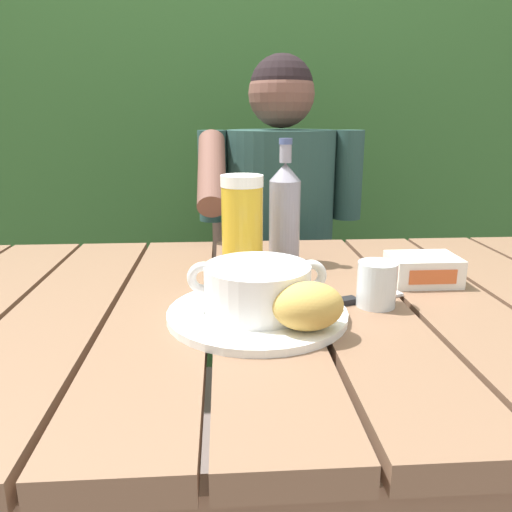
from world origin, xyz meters
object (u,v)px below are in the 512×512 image
at_px(bread_roll, 308,306).
at_px(person_eating, 280,233).
at_px(soup_bowl, 257,287).
at_px(beer_glass, 242,223).
at_px(chair_near_diner, 274,288).
at_px(butter_tub, 423,269).
at_px(serving_plate, 257,313).
at_px(table_knife, 354,300).
at_px(water_glass_small, 377,284).
at_px(beer_bottle, 285,211).

bearing_deg(bread_roll, person_eating, 86.09).
height_order(soup_bowl, beer_glass, beer_glass).
bearing_deg(beer_glass, chair_near_diner, 78.67).
height_order(bread_roll, butter_tub, bread_roll).
xyz_separation_m(serving_plate, table_knife, (0.16, 0.05, -0.00)).
bearing_deg(water_glass_small, beer_bottle, 114.12).
xyz_separation_m(serving_plate, beer_glass, (-0.01, 0.25, 0.09)).
relative_size(water_glass_small, butter_tub, 0.60).
bearing_deg(serving_plate, person_eating, 80.64).
bearing_deg(person_eating, water_glass_small, -83.68).
height_order(beer_glass, water_glass_small, beer_glass).
height_order(water_glass_small, butter_tub, water_glass_small).
xyz_separation_m(bread_roll, butter_tub, (0.25, 0.22, -0.02)).
distance_m(serving_plate, table_knife, 0.17).
xyz_separation_m(person_eating, bread_roll, (-0.05, -0.80, 0.08)).
relative_size(person_eating, butter_tub, 10.00).
distance_m(beer_glass, water_glass_small, 0.30).
bearing_deg(butter_tub, soup_bowl, -155.50).
bearing_deg(serving_plate, beer_bottle, 75.45).
relative_size(bread_roll, water_glass_small, 1.46).
bearing_deg(chair_near_diner, butter_tub, -75.95).
bearing_deg(beer_glass, person_eating, 74.52).
height_order(person_eating, butter_tub, person_eating).
xyz_separation_m(bread_roll, table_knife, (0.10, 0.13, -0.04)).
height_order(soup_bowl, butter_tub, soup_bowl).
bearing_deg(person_eating, butter_tub, -71.23).
distance_m(beer_glass, beer_bottle, 0.10).
bearing_deg(beer_bottle, soup_bowl, -104.55).
relative_size(chair_near_diner, table_knife, 6.09).
bearing_deg(butter_tub, serving_plate, -155.50).
relative_size(chair_near_diner, beer_glass, 4.97).
relative_size(beer_glass, beer_bottle, 0.74).
bearing_deg(chair_near_diner, soup_bowl, -97.57).
xyz_separation_m(beer_glass, butter_tub, (0.33, -0.10, -0.07)).
bearing_deg(water_glass_small, butter_tub, 41.96).
bearing_deg(soup_bowl, beer_glass, 92.83).
distance_m(bread_roll, table_knife, 0.17).
distance_m(soup_bowl, table_knife, 0.18).
bearing_deg(beer_bottle, butter_tub, -32.95).
relative_size(soup_bowl, butter_tub, 1.72).
bearing_deg(serving_plate, table_knife, 17.32).
relative_size(serving_plate, beer_bottle, 1.08).
height_order(serving_plate, beer_bottle, beer_bottle).
relative_size(serving_plate, water_glass_small, 3.76).
height_order(chair_near_diner, serving_plate, chair_near_diner).
bearing_deg(person_eating, table_knife, -86.22).
relative_size(beer_bottle, water_glass_small, 3.49).
bearing_deg(chair_near_diner, beer_bottle, -94.11).
height_order(bread_roll, beer_bottle, beer_bottle).
xyz_separation_m(beer_bottle, table_knife, (0.09, -0.25, -0.10)).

